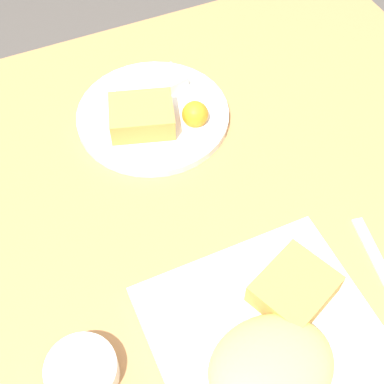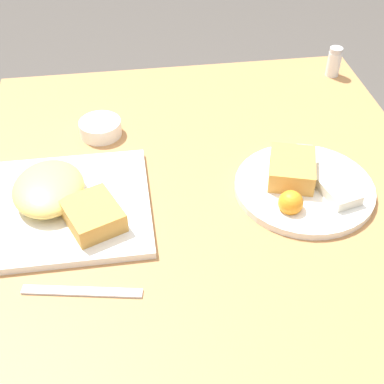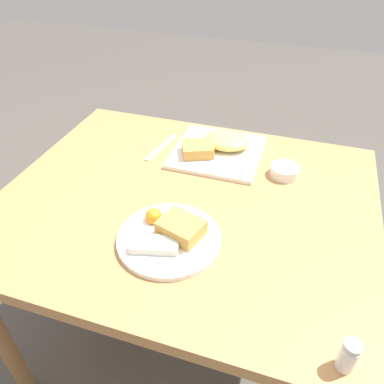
# 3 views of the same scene
# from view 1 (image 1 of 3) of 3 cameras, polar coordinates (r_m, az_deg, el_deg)

# --- Properties ---
(ground_plane) EXTENTS (8.00, 8.00, 0.00)m
(ground_plane) POSITION_cam_1_polar(r_m,az_deg,el_deg) (1.46, 0.74, -16.76)
(ground_plane) COLOR #4C4742
(dining_table) EXTENTS (1.04, 0.86, 0.72)m
(dining_table) POSITION_cam_1_polar(r_m,az_deg,el_deg) (0.88, 1.17, -2.97)
(dining_table) COLOR #B27A47
(dining_table) RESTS_ON ground_plane
(plate_square_near) EXTENTS (0.28, 0.28, 0.06)m
(plate_square_near) POSITION_cam_1_polar(r_m,az_deg,el_deg) (0.69, 8.70, -15.68)
(plate_square_near) COLOR white
(plate_square_near) RESTS_ON dining_table
(plate_oval_far) EXTENTS (0.26, 0.26, 0.05)m
(plate_oval_far) POSITION_cam_1_polar(r_m,az_deg,el_deg) (0.90, -4.19, 8.39)
(plate_oval_far) COLOR white
(plate_oval_far) RESTS_ON dining_table
(sauce_ramekin) EXTENTS (0.09, 0.09, 0.03)m
(sauce_ramekin) POSITION_cam_1_polar(r_m,az_deg,el_deg) (0.68, -11.64, -18.23)
(sauce_ramekin) COLOR white
(sauce_ramekin) RESTS_ON dining_table
(butter_knife) EXTENTS (0.05, 0.18, 0.00)m
(butter_knife) POSITION_cam_1_polar(r_m,az_deg,el_deg) (0.78, 19.79, -8.24)
(butter_knife) COLOR silver
(butter_knife) RESTS_ON dining_table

